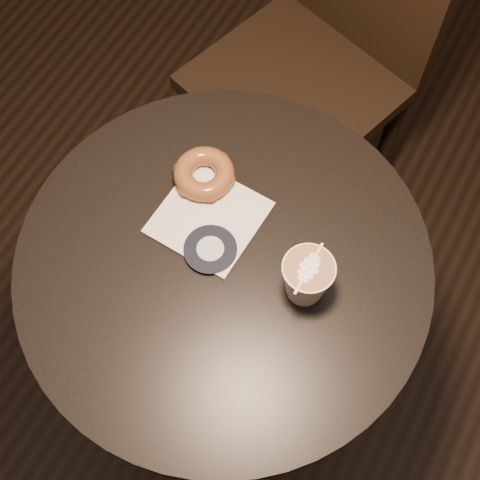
{
  "coord_description": "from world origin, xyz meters",
  "views": [
    {
      "loc": [
        0.24,
        -0.38,
        1.77
      ],
      "look_at": [
        0.01,
        0.03,
        0.79
      ],
      "focal_mm": 50.0,
      "sensor_mm": 36.0,
      "label": 1
    }
  ],
  "objects_px": {
    "latte_cup": "(307,279)",
    "chair": "(332,26)",
    "cafe_table": "(226,301)",
    "pastry_bag": "(209,218)",
    "doughnut": "(204,174)"
  },
  "relations": [
    {
      "from": "latte_cup",
      "to": "chair",
      "type": "bearing_deg",
      "value": 110.41
    },
    {
      "from": "cafe_table",
      "to": "latte_cup",
      "type": "xyz_separation_m",
      "value": [
        0.14,
        0.02,
        0.25
      ]
    },
    {
      "from": "cafe_table",
      "to": "pastry_bag",
      "type": "distance_m",
      "value": 0.22
    },
    {
      "from": "pastry_bag",
      "to": "latte_cup",
      "type": "xyz_separation_m",
      "value": [
        0.2,
        -0.04,
        0.04
      ]
    },
    {
      "from": "cafe_table",
      "to": "latte_cup",
      "type": "height_order",
      "value": "latte_cup"
    },
    {
      "from": "doughnut",
      "to": "cafe_table",
      "type": "bearing_deg",
      "value": -48.15
    },
    {
      "from": "doughnut",
      "to": "latte_cup",
      "type": "height_order",
      "value": "latte_cup"
    },
    {
      "from": "cafe_table",
      "to": "chair",
      "type": "relative_size",
      "value": 0.69
    },
    {
      "from": "chair",
      "to": "pastry_bag",
      "type": "xyz_separation_m",
      "value": [
        0.04,
        -0.62,
        0.14
      ]
    },
    {
      "from": "chair",
      "to": "pastry_bag",
      "type": "bearing_deg",
      "value": -68.62
    },
    {
      "from": "cafe_table",
      "to": "latte_cup",
      "type": "relative_size",
      "value": 8.07
    },
    {
      "from": "cafe_table",
      "to": "pastry_bag",
      "type": "xyz_separation_m",
      "value": [
        -0.06,
        0.05,
        0.2
      ]
    },
    {
      "from": "chair",
      "to": "latte_cup",
      "type": "relative_size",
      "value": 11.74
    },
    {
      "from": "doughnut",
      "to": "pastry_bag",
      "type": "bearing_deg",
      "value": -54.04
    },
    {
      "from": "chair",
      "to": "doughnut",
      "type": "height_order",
      "value": "chair"
    }
  ]
}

